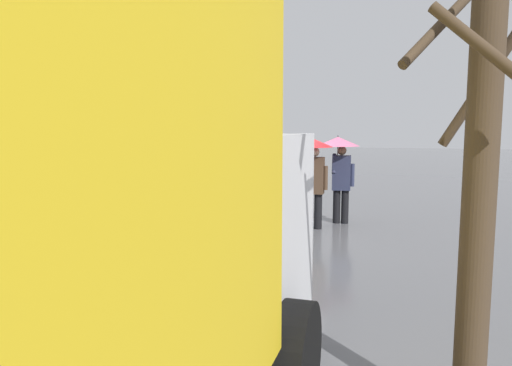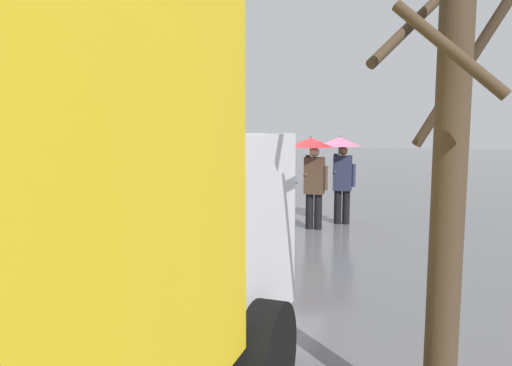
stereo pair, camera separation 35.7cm
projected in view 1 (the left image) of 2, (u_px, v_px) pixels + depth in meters
name	position (u px, v px, depth m)	size (l,w,h in m)	color
ground_plane	(268.00, 226.00, 11.16)	(90.00, 90.00, 0.00)	#5B5B5E
slush_patch_near_cluster	(206.00, 207.00, 13.78)	(2.59, 2.59, 0.01)	silver
slush_patch_under_van	(180.00, 209.00, 13.59)	(2.70, 2.70, 0.01)	#999BA0
cargo_van_parked_right	(68.00, 179.00, 10.60)	(2.34, 5.41, 2.60)	white
shopping_cart_vendor	(276.00, 201.00, 11.33)	(0.82, 0.96, 1.04)	#1951B2
hand_dolly_boxes	(248.00, 188.00, 11.84)	(0.73, 0.84, 1.45)	#515156
pedestrian_pink_side	(312.00, 160.00, 10.78)	(1.04, 1.04, 2.15)	black
pedestrian_black_side	(212.00, 162.00, 10.54)	(1.04, 1.04, 2.15)	black
pedestrian_white_side	(340.00, 159.00, 11.40)	(1.04, 1.04, 2.15)	black
bare_tree_near	(478.00, 161.00, 3.43)	(1.10, 1.25, 4.08)	#423323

